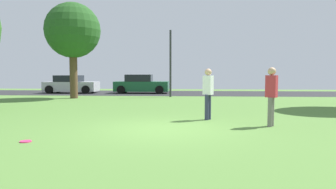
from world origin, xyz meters
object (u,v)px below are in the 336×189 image
at_px(person_catcher, 208,91).
at_px(parked_car_green, 141,85).
at_px(frisbee_disc, 26,141).
at_px(person_thrower, 271,93).
at_px(maple_tree_near, 73,31).
at_px(parked_car_silver, 71,85).
at_px(street_lamp_post, 170,64).

relative_size(person_catcher, parked_car_green, 0.42).
bearing_deg(frisbee_disc, person_thrower, 22.14).
relative_size(maple_tree_near, person_catcher, 3.39).
relative_size(maple_tree_near, frisbee_disc, 22.51).
bearing_deg(parked_car_silver, street_lamp_post, -22.89).
bearing_deg(person_catcher, person_thrower, -0.00).
relative_size(person_thrower, person_catcher, 1.01).
bearing_deg(person_thrower, street_lamp_post, -37.73).
bearing_deg(person_catcher, street_lamp_post, 134.73).
relative_size(parked_car_silver, parked_car_green, 0.97).
xyz_separation_m(person_catcher, frisbee_disc, (-4.55, -3.85, -0.99)).
distance_m(maple_tree_near, parked_car_silver, 6.59).
distance_m(maple_tree_near, parked_car_green, 7.30).
distance_m(person_catcher, street_lamp_post, 10.48).
height_order(person_thrower, person_catcher, person_thrower).
bearing_deg(street_lamp_post, frisbee_disc, -100.53).
distance_m(frisbee_disc, parked_car_green, 17.78).
bearing_deg(frisbee_disc, street_lamp_post, 79.47).
bearing_deg(person_thrower, frisbee_disc, 56.15).
distance_m(person_catcher, parked_car_green, 14.64).
relative_size(parked_car_silver, street_lamp_post, 0.93).
bearing_deg(maple_tree_near, parked_car_silver, 112.98).
height_order(person_thrower, parked_car_green, person_thrower).
distance_m(person_thrower, parked_car_green, 16.45).
bearing_deg(parked_car_silver, parked_car_green, 2.01).
height_order(person_thrower, frisbee_disc, person_thrower).
xyz_separation_m(person_catcher, parked_car_silver, (-10.21, 13.72, -0.35)).
xyz_separation_m(person_thrower, parked_car_silver, (-12.06, 14.97, -0.36)).
bearing_deg(maple_tree_near, street_lamp_post, 14.34).
relative_size(maple_tree_near, parked_car_green, 1.42).
relative_size(person_catcher, parked_car_silver, 0.43).
bearing_deg(person_catcher, parked_car_silver, 160.68).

